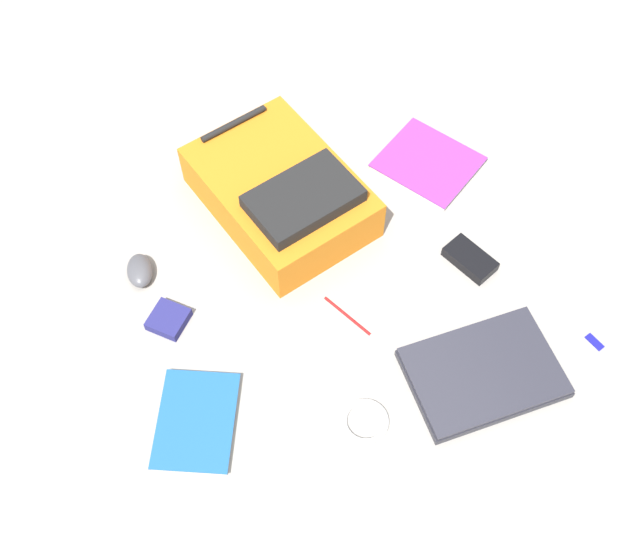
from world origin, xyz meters
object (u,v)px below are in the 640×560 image
Objects in this scene: book_red at (428,164)px; cable_coil at (365,421)px; usb_stick at (595,342)px; laptop at (483,372)px; power_brick at (470,259)px; pen_black at (347,315)px; book_comic at (196,421)px; earbud_pouch at (169,319)px; backpack at (282,192)px; computer_mouse at (140,271)px.

cable_coil is at bearing -131.73° from book_red.
laptop is at bearing 170.18° from usb_stick.
pen_black is at bearing 179.45° from power_brick.
power_brick is (0.76, 0.08, 0.00)m from book_comic.
book_red is (0.21, 0.58, -0.01)m from laptop.
book_comic reaches higher than usb_stick.
pen_black is at bearing 126.06° from laptop.
backpack is at bearing 24.92° from earbud_pouch.
computer_mouse is at bearing 155.58° from power_brick.
pen_black and usb_stick have the same top height.
earbud_pouch is at bearing 149.81° from usb_stick.
laptop is 0.84m from computer_mouse.
computer_mouse is (-0.40, -0.02, -0.05)m from backpack.
cable_coil is 0.72× the size of pen_black.
book_red is 2.45× the size of power_brick.
power_brick reaches higher than pen_black.
laptop is 2.85× the size of power_brick.
pen_black is at bearing 70.49° from cable_coil.
usb_stick is (0.14, -0.32, -0.01)m from power_brick.
backpack is 0.40m from computer_mouse.
book_red is at bearing 13.34° from computer_mouse.
earbud_pouch is at bearing 142.12° from laptop.
computer_mouse is at bearing 178.45° from book_red.
computer_mouse reaches higher than power_brick.
laptop reaches higher than pen_black.
computer_mouse is at bearing 134.44° from laptop.
backpack is 3.90× the size of power_brick.
cable_coil reaches higher than usb_stick.
book_red is 0.51m from pen_black.
cable_coil is at bearing -47.52° from computer_mouse.
book_comic is 0.26m from earbud_pouch.
power_brick reaches higher than earbud_pouch.
power_brick is (0.34, -0.36, -0.05)m from backpack.
laptop is 4.40× the size of earbud_pouch.
laptop is (0.20, -0.63, -0.05)m from backpack.
book_comic is 2.72× the size of cable_coil.
book_comic is at bearing 163.04° from laptop.
laptop is 1.28× the size of book_comic.
book_red is at bearing 48.27° from cable_coil.
backpack is at bearing 89.40° from pen_black.
cable_coil is at bearing -55.81° from earbud_pouch.
earbud_pouch is (0.04, 0.26, 0.00)m from book_comic.
pen_black is 0.42m from earbud_pouch.
book_comic is 6.24× the size of usb_stick.
book_comic is at bearing -168.28° from pen_black.
earbud_pouch is at bearing 81.87° from book_comic.
usb_stick is (0.28, -0.05, -0.01)m from laptop.
earbud_pouch is (-0.38, -0.18, -0.05)m from backpack.
usb_stick is (0.47, -0.67, -0.06)m from backpack.
book_red is 0.75m from cable_coil.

